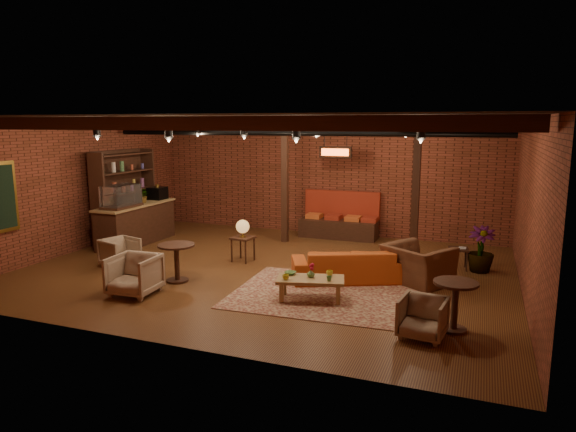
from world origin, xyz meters
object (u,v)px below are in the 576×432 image
at_px(round_table_left, 177,256).
at_px(armchair_a, 120,251).
at_px(side_table_lamp, 243,230).
at_px(coffee_table, 310,280).
at_px(sofa, 349,265).
at_px(round_table_right, 455,298).
at_px(plant_tall, 484,204).
at_px(side_table_book, 459,250).
at_px(armchair_b, 134,273).
at_px(armchair_right, 418,258).
at_px(armchair_far, 423,316).

xyz_separation_m(round_table_left, armchair_a, (-1.75, 0.47, -0.16)).
bearing_deg(side_table_lamp, coffee_table, -40.68).
height_order(sofa, round_table_right, round_table_right).
height_order(round_table_left, armchair_a, round_table_left).
distance_m(coffee_table, plant_tall, 4.20).
relative_size(armchair_a, side_table_book, 1.45).
height_order(round_table_left, armchair_b, armchair_b).
bearing_deg(armchair_b, armchair_right, 24.76).
height_order(coffee_table, plant_tall, plant_tall).
height_order(armchair_far, plant_tall, plant_tall).
bearing_deg(sofa, round_table_left, -2.81).
relative_size(side_table_book, armchair_far, 0.72).
distance_m(armchair_right, side_table_book, 1.51).
bearing_deg(round_table_left, armchair_b, -106.29).
bearing_deg(armchair_b, round_table_right, 0.16).
distance_m(side_table_lamp, armchair_b, 2.92).
height_order(sofa, side_table_book, sofa).
bearing_deg(side_table_lamp, round_table_left, -107.02).
relative_size(sofa, armchair_far, 3.36).
bearing_deg(plant_tall, side_table_lamp, -168.50).
height_order(armchair_right, side_table_book, armchair_right).
bearing_deg(side_table_book, round_table_left, -150.57).
relative_size(armchair_right, side_table_book, 2.43).
height_order(sofa, armchair_a, armchair_a).
relative_size(sofa, side_table_book, 4.63).
height_order(side_table_lamp, round_table_left, side_table_lamp).
bearing_deg(side_table_book, round_table_right, -88.13).
bearing_deg(armchair_a, side_table_lamp, -43.63).
bearing_deg(coffee_table, sofa, 75.22).
height_order(armchair_a, side_table_book, armchair_a).
distance_m(armchair_right, round_table_right, 2.33).
distance_m(coffee_table, side_table_book, 3.81).
distance_m(side_table_lamp, round_table_left, 1.92).
xyz_separation_m(round_table_left, round_table_right, (5.25, -0.62, 0.00)).
bearing_deg(round_table_right, armchair_right, 110.23).
bearing_deg(plant_tall, armchair_far, -100.80).
relative_size(armchair_right, round_table_right, 1.51).
xyz_separation_m(armchair_right, round_table_right, (0.81, -2.19, 0.01)).
height_order(armchair_a, armchair_far, armchair_a).
relative_size(sofa, side_table_lamp, 2.32).
distance_m(side_table_lamp, round_table_right, 5.30).
xyz_separation_m(armchair_a, side_table_book, (6.89, 2.43, 0.08)).
bearing_deg(coffee_table, side_table_lamp, 139.32).
bearing_deg(round_table_left, side_table_book, 29.43).
distance_m(coffee_table, armchair_right, 2.35).
relative_size(side_table_lamp, round_table_right, 1.24).
bearing_deg(round_table_left, coffee_table, -2.03).
bearing_deg(armchair_a, coffee_table, -81.12).
xyz_separation_m(armchair_b, plant_tall, (5.86, 3.80, 1.04)).
xyz_separation_m(armchair_a, armchair_b, (1.47, -1.43, 0.06)).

